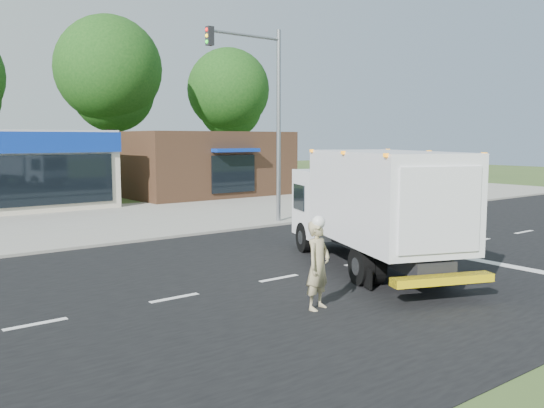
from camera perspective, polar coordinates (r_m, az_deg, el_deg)
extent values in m
plane|color=#385123|center=(16.86, 8.75, -5.83)|extent=(120.00, 120.00, 0.00)
cube|color=black|center=(16.86, 8.75, -5.82)|extent=(60.00, 14.00, 0.02)
cube|color=gray|center=(23.16, -6.11, -2.27)|extent=(60.00, 2.40, 0.12)
cube|color=gray|center=(28.23, -12.30, -0.91)|extent=(60.00, 9.00, 0.02)
cube|color=silver|center=(12.23, -22.36, -10.94)|extent=(1.20, 0.15, 0.01)
cube|color=silver|center=(13.28, -9.63, -9.15)|extent=(1.20, 0.15, 0.01)
cube|color=silver|center=(14.87, 0.70, -7.36)|extent=(1.20, 0.15, 0.01)
cube|color=silver|center=(16.85, 8.75, -5.77)|extent=(1.20, 0.15, 0.01)
cube|color=silver|center=(19.10, 14.99, -4.47)|extent=(1.20, 0.15, 0.01)
cube|color=silver|center=(21.53, 19.85, -3.40)|extent=(1.20, 0.15, 0.01)
cube|color=silver|center=(24.10, 23.69, -2.55)|extent=(1.20, 0.15, 0.01)
cube|color=silver|center=(17.49, 22.86, -5.76)|extent=(0.40, 7.00, 0.01)
cube|color=black|center=(15.31, 11.12, -4.48)|extent=(2.75, 4.99, 0.35)
cube|color=white|center=(18.35, 6.13, 0.09)|extent=(2.72, 2.63, 2.09)
cube|color=black|center=(19.20, 5.07, 0.98)|extent=(1.81, 0.83, 0.89)
cube|color=white|center=(15.11, 11.24, 0.71)|extent=(4.04, 5.50, 2.34)
cube|color=silver|center=(12.95, 16.33, -0.60)|extent=(1.87, 0.79, 1.89)
cube|color=yellow|center=(13.07, 16.54, -7.20)|extent=(2.35, 1.20, 0.18)
cube|color=orange|center=(15.04, 11.33, 5.05)|extent=(4.01, 5.33, 0.08)
cylinder|color=black|center=(18.21, 3.28, -3.32)|extent=(0.63, 1.00, 0.95)
cylinder|color=black|center=(18.92, 8.69, -3.01)|extent=(0.63, 1.00, 0.95)
cylinder|color=black|center=(14.31, 8.82, -6.10)|extent=(0.63, 1.00, 0.95)
cylinder|color=black|center=(15.24, 15.65, -5.49)|extent=(0.63, 1.00, 0.95)
imported|color=tan|center=(12.13, 4.58, -6.08)|extent=(0.79, 0.64, 1.89)
sphere|color=white|center=(11.96, 4.62, -1.81)|extent=(0.28, 0.28, 0.28)
cube|color=#382316|center=(36.65, -6.51, 4.00)|extent=(10.00, 6.00, 4.00)
cube|color=#0B2D94|center=(34.01, -3.81, 5.35)|extent=(3.00, 1.20, 0.20)
cube|color=black|center=(34.10, -3.84, 3.00)|extent=(3.00, 0.12, 2.20)
cylinder|color=gray|center=(24.13, 0.66, 7.51)|extent=(0.18, 0.18, 8.00)
cylinder|color=gray|center=(23.45, -2.72, 16.37)|extent=(3.40, 0.12, 0.12)
cube|color=black|center=(22.55, -6.19, 16.22)|extent=(0.25, 0.25, 0.70)
cylinder|color=#332114|center=(42.43, -15.71, 6.73)|extent=(0.56, 0.56, 7.84)
sphere|color=#154212|center=(42.71, -15.90, 12.75)|extent=(7.39, 7.39, 7.39)
sphere|color=#154212|center=(43.22, -15.47, 10.75)|extent=(5.82, 5.82, 5.82)
cylinder|color=#332114|center=(47.12, -4.29, 6.40)|extent=(0.56, 0.56, 7.00)
sphere|color=#154212|center=(47.28, -4.33, 11.25)|extent=(6.60, 6.60, 6.60)
sphere|color=#154212|center=(47.88, -4.15, 9.63)|extent=(5.20, 5.20, 5.20)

